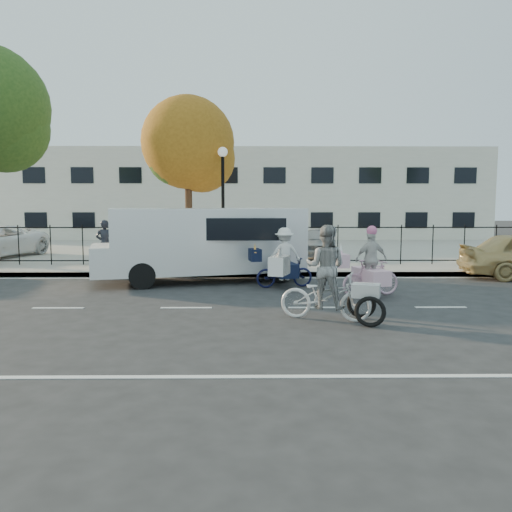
{
  "coord_description": "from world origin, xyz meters",
  "views": [
    {
      "loc": [
        1.52,
        -11.52,
        2.44
      ],
      "look_at": [
        1.65,
        1.2,
        1.1
      ],
      "focal_mm": 35.0,
      "sensor_mm": 36.0,
      "label": 1
    }
  ],
  "objects_px": {
    "lamppost": "(223,185)",
    "bull_bike": "(283,264)",
    "white_van": "(204,241)",
    "lot_car_d": "(318,242)",
    "zebra_trike": "(326,284)",
    "pedestrian": "(105,244)",
    "unicorn_bike": "(370,270)"
  },
  "relations": [
    {
      "from": "lamppost",
      "to": "bull_bike",
      "type": "bearing_deg",
      "value": -63.28
    },
    {
      "from": "bull_bike",
      "to": "white_van",
      "type": "relative_size",
      "value": 0.28
    },
    {
      "from": "lamppost",
      "to": "lot_car_d",
      "type": "distance_m",
      "value": 5.59
    },
    {
      "from": "zebra_trike",
      "to": "lot_car_d",
      "type": "relative_size",
      "value": 0.63
    },
    {
      "from": "bull_bike",
      "to": "white_van",
      "type": "height_order",
      "value": "white_van"
    },
    {
      "from": "zebra_trike",
      "to": "bull_bike",
      "type": "bearing_deg",
      "value": 27.27
    },
    {
      "from": "bull_bike",
      "to": "pedestrian",
      "type": "bearing_deg",
      "value": 49.35
    },
    {
      "from": "lot_car_d",
      "to": "white_van",
      "type": "bearing_deg",
      "value": -114.95
    },
    {
      "from": "zebra_trike",
      "to": "unicorn_bike",
      "type": "distance_m",
      "value": 3.15
    },
    {
      "from": "zebra_trike",
      "to": "white_van",
      "type": "distance_m",
      "value": 6.16
    },
    {
      "from": "white_van",
      "to": "lot_car_d",
      "type": "xyz_separation_m",
      "value": [
        4.39,
        5.93,
        -0.49
      ]
    },
    {
      "from": "white_van",
      "to": "zebra_trike",
      "type": "bearing_deg",
      "value": -75.04
    },
    {
      "from": "pedestrian",
      "to": "lot_car_d",
      "type": "relative_size",
      "value": 0.47
    },
    {
      "from": "unicorn_bike",
      "to": "lot_car_d",
      "type": "relative_size",
      "value": 0.52
    },
    {
      "from": "zebra_trike",
      "to": "bull_bike",
      "type": "height_order",
      "value": "zebra_trike"
    },
    {
      "from": "zebra_trike",
      "to": "lamppost",
      "type": "bearing_deg",
      "value": 36.57
    },
    {
      "from": "lot_car_d",
      "to": "unicorn_bike",
      "type": "bearing_deg",
      "value": -76.84
    },
    {
      "from": "pedestrian",
      "to": "white_van",
      "type": "bearing_deg",
      "value": 142.24
    },
    {
      "from": "bull_bike",
      "to": "pedestrian",
      "type": "xyz_separation_m",
      "value": [
        -6.18,
        3.42,
        0.31
      ]
    },
    {
      "from": "unicorn_bike",
      "to": "pedestrian",
      "type": "xyz_separation_m",
      "value": [
        -8.37,
        4.8,
        0.32
      ]
    },
    {
      "from": "bull_bike",
      "to": "lamppost",
      "type": "bearing_deg",
      "value": 15.03
    },
    {
      "from": "lamppost",
      "to": "white_van",
      "type": "distance_m",
      "value": 3.3
    },
    {
      "from": "unicorn_bike",
      "to": "pedestrian",
      "type": "bearing_deg",
      "value": 45.97
    },
    {
      "from": "lamppost",
      "to": "zebra_trike",
      "type": "relative_size",
      "value": 1.86
    },
    {
      "from": "lamppost",
      "to": "unicorn_bike",
      "type": "relative_size",
      "value": 2.29
    },
    {
      "from": "white_van",
      "to": "unicorn_bike",
      "type": "bearing_deg",
      "value": -44.19
    },
    {
      "from": "zebra_trike",
      "to": "bull_bike",
      "type": "relative_size",
      "value": 1.2
    },
    {
      "from": "lamppost",
      "to": "white_van",
      "type": "relative_size",
      "value": 0.63
    },
    {
      "from": "white_van",
      "to": "lamppost",
      "type": "bearing_deg",
      "value": 65.28
    },
    {
      "from": "pedestrian",
      "to": "lot_car_d",
      "type": "xyz_separation_m",
      "value": [
        8.13,
        3.73,
        -0.24
      ]
    },
    {
      "from": "lamppost",
      "to": "white_van",
      "type": "bearing_deg",
      "value": -99.83
    },
    {
      "from": "zebra_trike",
      "to": "pedestrian",
      "type": "distance_m",
      "value": 10.14
    }
  ]
}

